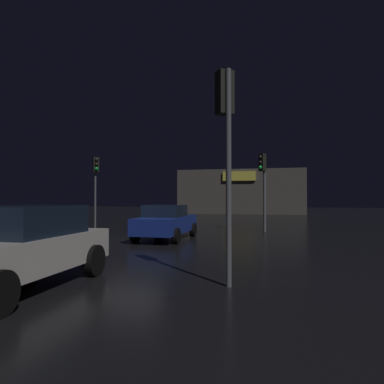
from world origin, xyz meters
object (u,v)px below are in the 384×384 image
at_px(store_building, 243,192).
at_px(traffic_signal_opposite, 263,177).
at_px(traffic_signal_main, 96,175).
at_px(car_far, 166,222).
at_px(traffic_signal_cross_left, 225,123).
at_px(car_near, 17,246).

bearing_deg(store_building, traffic_signal_opposite, -82.14).
distance_m(store_building, traffic_signal_opposite, 25.04).
relative_size(traffic_signal_main, traffic_signal_opposite, 1.01).
distance_m(store_building, traffic_signal_main, 25.84).
relative_size(traffic_signal_main, car_far, 0.98).
xyz_separation_m(store_building, car_far, (-0.49, -29.30, -1.81)).
distance_m(traffic_signal_main, car_far, 7.44).
xyz_separation_m(traffic_signal_main, traffic_signal_opposite, (9.57, 0.29, -0.26)).
height_order(traffic_signal_main, traffic_signal_opposite, traffic_signal_main).
distance_m(traffic_signal_main, traffic_signal_opposite, 9.58).
height_order(traffic_signal_opposite, traffic_signal_cross_left, traffic_signal_cross_left).
xyz_separation_m(store_building, traffic_signal_cross_left, (3.13, -36.67, 0.74)).
bearing_deg(traffic_signal_opposite, traffic_signal_cross_left, -91.44).
distance_m(store_building, car_near, 37.94).
bearing_deg(car_far, traffic_signal_opposite, 48.92).
bearing_deg(store_building, car_far, -90.97).
relative_size(traffic_signal_opposite, car_far, 0.97).
xyz_separation_m(store_building, car_near, (-0.78, -37.89, -1.73)).
height_order(traffic_signal_main, traffic_signal_cross_left, traffic_signal_cross_left).
relative_size(store_building, car_near, 3.31).
bearing_deg(store_building, traffic_signal_cross_left, -85.13).
height_order(car_near, car_far, car_near).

